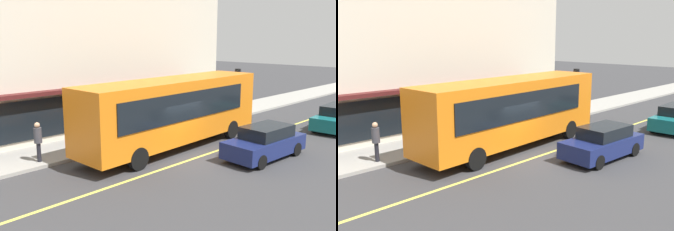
% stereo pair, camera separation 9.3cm
% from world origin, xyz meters
% --- Properties ---
extents(ground, '(120.00, 120.00, 0.00)m').
position_xyz_m(ground, '(0.00, 0.00, 0.00)').
color(ground, '#38383A').
extents(sidewalk, '(80.00, 3.12, 0.15)m').
position_xyz_m(sidewalk, '(0.00, 5.21, 0.07)').
color(sidewalk, '#9E9B93').
rests_on(sidewalk, ground).
extents(lane_centre_stripe, '(36.00, 0.16, 0.01)m').
position_xyz_m(lane_centre_stripe, '(0.00, 0.00, 0.00)').
color(lane_centre_stripe, '#D8D14C').
rests_on(lane_centre_stripe, ground).
extents(storefront_building, '(23.91, 8.63, 13.19)m').
position_xyz_m(storefront_building, '(-1.74, 10.78, 6.59)').
color(storefront_building, beige).
rests_on(storefront_building, ground).
extents(bus, '(11.22, 2.96, 3.50)m').
position_xyz_m(bus, '(0.71, 1.94, 1.99)').
color(bus, orange).
rests_on(bus, ground).
extents(traffic_light, '(0.30, 0.52, 3.20)m').
position_xyz_m(traffic_light, '(9.74, 4.40, 2.53)').
color(traffic_light, '#2D2D33').
rests_on(traffic_light, sidewalk).
extents(car_navy, '(4.40, 2.06, 1.52)m').
position_xyz_m(car_navy, '(2.46, -2.22, 0.74)').
color(car_navy, navy).
rests_on(car_navy, ground).
extents(pedestrian_by_curb, '(0.34, 0.34, 1.77)m').
position_xyz_m(pedestrian_by_curb, '(-5.46, 4.23, 1.22)').
color(pedestrian_by_curb, black).
rests_on(pedestrian_by_curb, sidewalk).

